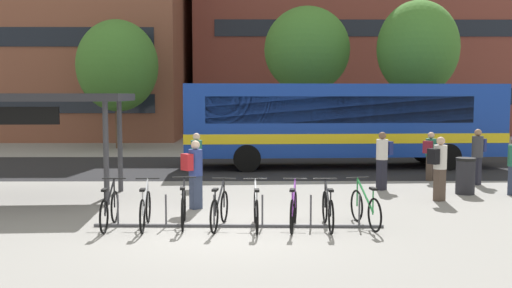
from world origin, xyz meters
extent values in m
plane|color=gray|center=(0.00, 0.00, 0.00)|extent=(200.00, 200.00, 0.00)
cube|color=#232326|center=(0.00, 10.36, 0.00)|extent=(80.00, 7.20, 0.01)
cube|color=#14389E|center=(4.05, 10.36, 1.85)|extent=(12.12, 3.19, 2.70)
cube|color=yellow|center=(4.05, 10.36, 1.20)|extent=(12.14, 3.21, 0.36)
cube|color=black|center=(9.49, 10.65, 2.98)|extent=(1.12, 2.35, 0.40)
cube|color=black|center=(10.02, 10.68, 2.12)|extent=(0.20, 2.19, 1.40)
cube|color=black|center=(3.68, 11.59, 2.25)|extent=(9.83, 0.59, 0.97)
cube|color=black|center=(3.81, 9.10, 2.25)|extent=(9.83, 0.59, 0.97)
cylinder|color=black|center=(7.70, 11.71, 0.50)|extent=(1.01, 0.35, 1.00)
cylinder|color=black|center=(7.82, 9.41, 0.50)|extent=(1.01, 0.35, 1.00)
cylinder|color=black|center=(0.27, 11.31, 0.50)|extent=(1.01, 0.35, 1.00)
cylinder|color=black|center=(0.39, 9.00, 0.50)|extent=(1.01, 0.35, 1.00)
cube|color=#47474C|center=(0.28, 0.32, 0.03)|extent=(6.14, 0.22, 0.06)
cylinder|color=#47474C|center=(-2.27, 0.37, 0.35)|extent=(0.04, 0.04, 0.70)
cylinder|color=#47474C|center=(-1.25, 0.35, 0.35)|extent=(0.04, 0.04, 0.70)
cylinder|color=#47474C|center=(-0.23, 0.33, 0.35)|extent=(0.04, 0.04, 0.70)
cylinder|color=#47474C|center=(0.79, 0.30, 0.35)|extent=(0.04, 0.04, 0.70)
cylinder|color=#47474C|center=(1.82, 0.28, 0.35)|extent=(0.04, 0.04, 0.70)
cylinder|color=#47474C|center=(2.84, 0.26, 0.35)|extent=(0.04, 0.04, 0.70)
torus|color=black|center=(-2.44, 0.77, 0.35)|extent=(0.06, 0.70, 0.70)
torus|color=black|center=(-2.41, -0.25, 0.35)|extent=(0.06, 0.70, 0.70)
cube|color=black|center=(-2.42, 0.28, 0.67)|extent=(0.05, 0.92, 0.58)
cylinder|color=black|center=(-2.41, -0.15, 0.62)|extent=(0.03, 0.03, 0.55)
cube|color=black|center=(-2.41, -0.15, 0.88)|extent=(0.11, 0.22, 0.05)
cylinder|color=black|center=(-2.44, 0.75, 0.67)|extent=(0.03, 0.03, 0.65)
cylinder|color=black|center=(-2.44, 0.75, 0.98)|extent=(0.52, 0.04, 0.03)
torus|color=black|center=(-1.71, 0.78, 0.35)|extent=(0.09, 0.71, 0.70)
torus|color=black|center=(-1.64, -0.24, 0.35)|extent=(0.09, 0.71, 0.70)
cube|color=#B7BABF|center=(-1.67, 0.29, 0.67)|extent=(0.09, 0.92, 0.58)
cylinder|color=#B7BABF|center=(-1.65, -0.14, 0.62)|extent=(0.03, 0.03, 0.55)
cube|color=black|center=(-1.65, -0.14, 0.88)|extent=(0.11, 0.23, 0.05)
cylinder|color=#B7BABF|center=(-1.70, 0.76, 0.67)|extent=(0.03, 0.03, 0.65)
cylinder|color=black|center=(-1.70, 0.76, 0.98)|extent=(0.52, 0.06, 0.03)
torus|color=black|center=(-0.93, 0.96, 0.35)|extent=(0.10, 0.71, 0.70)
torus|color=black|center=(-0.85, -0.05, 0.35)|extent=(0.10, 0.71, 0.70)
cube|color=black|center=(-0.89, 0.47, 0.67)|extent=(0.11, 0.92, 0.58)
cylinder|color=black|center=(-0.86, 0.04, 0.62)|extent=(0.03, 0.03, 0.55)
cube|color=black|center=(-0.86, 0.04, 0.88)|extent=(0.12, 0.23, 0.05)
cylinder|color=black|center=(-0.93, 0.94, 0.67)|extent=(0.03, 0.03, 0.65)
cylinder|color=black|center=(-0.93, 0.94, 0.98)|extent=(0.52, 0.07, 0.03)
torus|color=black|center=(-0.03, 0.78, 0.35)|extent=(0.15, 0.70, 0.70)
torus|color=black|center=(-0.19, -0.23, 0.35)|extent=(0.15, 0.70, 0.70)
cube|color=black|center=(-0.11, 0.29, 0.67)|extent=(0.17, 0.91, 0.58)
cylinder|color=black|center=(-0.17, -0.13, 0.62)|extent=(0.03, 0.03, 0.55)
cube|color=black|center=(-0.17, -0.13, 0.88)|extent=(0.13, 0.23, 0.05)
cylinder|color=black|center=(-0.04, 0.76, 0.67)|extent=(0.04, 0.04, 0.65)
cylinder|color=black|center=(-0.04, 0.76, 0.98)|extent=(0.52, 0.11, 0.03)
torus|color=black|center=(0.64, 0.71, 0.35)|extent=(0.06, 0.70, 0.70)
torus|color=black|center=(0.67, -0.31, 0.35)|extent=(0.06, 0.70, 0.70)
cube|color=#B7BABF|center=(0.66, 0.22, 0.67)|extent=(0.06, 0.92, 0.58)
cylinder|color=#B7BABF|center=(0.67, -0.21, 0.62)|extent=(0.03, 0.03, 0.55)
cube|color=black|center=(0.67, -0.21, 0.88)|extent=(0.11, 0.22, 0.05)
cylinder|color=#B7BABF|center=(0.64, 0.69, 0.67)|extent=(0.03, 0.03, 0.65)
cylinder|color=black|center=(0.64, 0.69, 0.98)|extent=(0.52, 0.04, 0.03)
torus|color=black|center=(1.52, 0.72, 0.35)|extent=(0.14, 0.70, 0.70)
torus|color=black|center=(1.37, -0.29, 0.35)|extent=(0.14, 0.70, 0.70)
cube|color=#702893|center=(1.45, 0.24, 0.67)|extent=(0.16, 0.92, 0.58)
cylinder|color=#702893|center=(1.39, -0.19, 0.62)|extent=(0.03, 0.03, 0.55)
cube|color=black|center=(1.39, -0.19, 0.88)|extent=(0.13, 0.23, 0.05)
cylinder|color=#702893|center=(1.51, 0.70, 0.67)|extent=(0.04, 0.04, 0.65)
cylinder|color=black|center=(1.51, 0.70, 0.98)|extent=(0.52, 0.10, 0.03)
torus|color=black|center=(2.17, 0.71, 0.35)|extent=(0.05, 0.70, 0.70)
torus|color=black|center=(2.16, -0.31, 0.35)|extent=(0.05, 0.70, 0.70)
cube|color=black|center=(2.17, 0.22, 0.67)|extent=(0.04, 0.92, 0.58)
cylinder|color=black|center=(2.16, -0.21, 0.62)|extent=(0.03, 0.03, 0.55)
cube|color=black|center=(2.16, -0.21, 0.88)|extent=(0.10, 0.22, 0.05)
cylinder|color=black|center=(2.17, 0.69, 0.67)|extent=(0.03, 0.03, 0.65)
cylinder|color=black|center=(2.17, 0.69, 0.98)|extent=(0.52, 0.03, 0.03)
torus|color=black|center=(2.90, 0.87, 0.35)|extent=(0.17, 0.70, 0.70)
torus|color=black|center=(3.08, -0.13, 0.35)|extent=(0.17, 0.70, 0.70)
cube|color=#1E7F38|center=(2.98, 0.39, 0.67)|extent=(0.20, 0.91, 0.58)
cylinder|color=#1E7F38|center=(3.06, -0.04, 0.62)|extent=(0.03, 0.03, 0.55)
cube|color=black|center=(3.06, -0.04, 0.88)|extent=(0.14, 0.23, 0.05)
cylinder|color=#1E7F38|center=(2.90, 0.85, 0.67)|extent=(0.04, 0.04, 0.65)
cylinder|color=black|center=(2.90, 0.85, 0.98)|extent=(0.52, 0.12, 0.03)
cylinder|color=#38383D|center=(-3.13, 2.84, 1.32)|extent=(0.15, 0.15, 2.63)
cylinder|color=#38383D|center=(-3.24, 4.86, 1.32)|extent=(0.15, 0.15, 2.63)
cube|color=#565660|center=(-1.10, 5.62, 0.42)|extent=(0.22, 0.27, 0.84)
cylinder|color=#23664C|center=(-1.10, 5.62, 1.13)|extent=(0.36, 0.36, 0.59)
sphere|color=beige|center=(-1.10, 5.62, 1.54)|extent=(0.22, 0.22, 0.22)
cube|color=#56602D|center=(-1.12, 5.88, 1.16)|extent=(0.29, 0.20, 0.40)
cube|color=#47382D|center=(6.41, 6.88, 0.40)|extent=(0.32, 0.33, 0.80)
cylinder|color=#23664C|center=(6.41, 6.88, 1.09)|extent=(0.48, 0.48, 0.57)
sphere|color=tan|center=(6.41, 6.88, 1.48)|extent=(0.22, 0.22, 0.22)
cube|color=maroon|center=(6.25, 6.68, 1.12)|extent=(0.33, 0.31, 0.40)
cube|color=#47382D|center=(5.53, 3.29, 0.43)|extent=(0.33, 0.30, 0.85)
cylinder|color=beige|center=(5.53, 3.29, 1.17)|extent=(0.47, 0.47, 0.63)
sphere|color=tan|center=(5.53, 3.29, 1.59)|extent=(0.22, 0.22, 0.22)
cube|color=black|center=(5.31, 3.16, 1.20)|extent=(0.30, 0.33, 0.40)
cube|color=black|center=(4.39, 5.04, 0.45)|extent=(0.33, 0.32, 0.90)
cylinder|color=beige|center=(4.39, 5.04, 1.20)|extent=(0.48, 0.48, 0.60)
sphere|color=brown|center=(4.39, 5.04, 1.61)|extent=(0.22, 0.22, 0.22)
cube|color=navy|center=(4.60, 5.21, 1.23)|extent=(0.32, 0.33, 0.40)
cube|color=#2D3851|center=(-0.81, 2.29, 0.41)|extent=(0.33, 0.32, 0.82)
cylinder|color=navy|center=(-0.81, 2.29, 1.15)|extent=(0.48, 0.48, 0.65)
sphere|color=beige|center=(-0.81, 2.29, 1.58)|extent=(0.22, 0.22, 0.22)
cube|color=#B21E23|center=(-0.99, 2.11, 1.18)|extent=(0.32, 0.33, 0.40)
cube|color=black|center=(7.58, 5.99, 0.43)|extent=(0.33, 0.33, 0.87)
cylinder|color=#333338|center=(7.58, 5.99, 1.20)|extent=(0.48, 0.48, 0.65)
sphere|color=#936B4C|center=(7.58, 5.99, 1.63)|extent=(0.22, 0.22, 0.22)
cube|color=navy|center=(7.76, 6.17, 1.23)|extent=(0.32, 0.33, 0.40)
cylinder|color=#232328|center=(6.60, 4.33, 0.47)|extent=(0.52, 0.52, 0.95)
cylinder|color=black|center=(6.60, 4.33, 0.99)|extent=(0.55, 0.55, 0.08)
cylinder|color=brown|center=(-6.39, 18.24, 1.14)|extent=(0.32, 0.32, 2.29)
ellipsoid|color=#427A2D|center=(-6.39, 18.24, 4.30)|extent=(4.20, 4.20, 4.73)
cylinder|color=brown|center=(8.70, 16.59, 1.55)|extent=(0.32, 0.32, 3.10)
ellipsoid|color=#427A2D|center=(8.70, 16.59, 5.07)|extent=(3.97, 3.97, 4.63)
cylinder|color=brown|center=(3.44, 18.31, 1.62)|extent=(0.32, 0.32, 3.23)
ellipsoid|color=#427A2D|center=(3.44, 18.31, 5.13)|extent=(4.43, 4.43, 4.46)
cube|color=brown|center=(-12.86, 27.53, 7.61)|extent=(17.82, 12.14, 15.21)
cube|color=black|center=(-12.86, 21.42, 2.28)|extent=(15.69, 0.06, 1.10)
cube|color=black|center=(-12.86, 21.42, 6.09)|extent=(15.69, 0.06, 1.10)
cube|color=brown|center=(8.77, 32.67, 8.96)|extent=(24.21, 12.50, 17.91)
cube|color=black|center=(8.77, 26.38, 2.69)|extent=(21.30, 0.06, 1.10)
cube|color=black|center=(8.77, 26.38, 7.17)|extent=(21.30, 0.06, 1.10)
cube|color=tan|center=(1.45, 40.63, 6.97)|extent=(17.41, 11.99, 13.93)
cube|color=black|center=(1.45, 34.60, 2.79)|extent=(15.32, 0.06, 1.10)
cube|color=black|center=(1.45, 34.60, 7.43)|extent=(15.32, 0.06, 1.10)
camera|label=1|loc=(0.57, -11.59, 2.81)|focal=40.09mm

